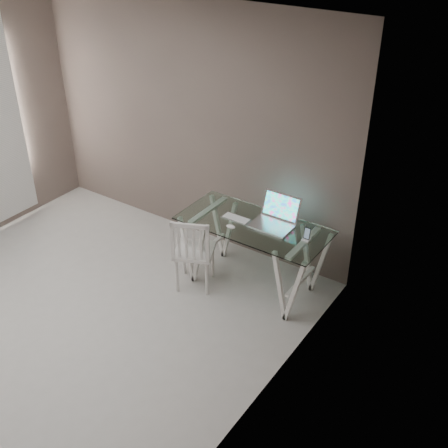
{
  "coord_description": "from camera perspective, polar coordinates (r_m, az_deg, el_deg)",
  "views": [
    {
      "loc": [
        3.57,
        -2.38,
        3.61
      ],
      "look_at": [
        1.02,
        1.39,
        0.85
      ],
      "focal_mm": 45.0,
      "sensor_mm": 36.0,
      "label": 1
    }
  ],
  "objects": [
    {
      "name": "laptop",
      "position": [
        5.52,
        5.26,
        0.65
      ],
      "size": [
        0.4,
        0.37,
        0.27
      ],
      "color": "silver",
      "rests_on": "desk"
    },
    {
      "name": "room",
      "position": [
        4.75,
        -20.68,
        5.64
      ],
      "size": [
        4.5,
        4.52,
        2.71
      ],
      "color": "#AFADA8",
      "rests_on": "ground"
    },
    {
      "name": "chair",
      "position": [
        5.64,
        -3.18,
        -2.69
      ],
      "size": [
        0.51,
        0.51,
        0.85
      ],
      "rotation": [
        0.0,
        0.0,
        0.43
      ],
      "color": "silver",
      "rests_on": "ground"
    },
    {
      "name": "phone_dock",
      "position": [
        5.31,
        8.39,
        -1.32
      ],
      "size": [
        0.07,
        0.07,
        0.13
      ],
      "color": "white",
      "rests_on": "desk"
    },
    {
      "name": "keyboard",
      "position": [
        5.61,
        1.25,
        0.58
      ],
      "size": [
        0.29,
        0.12,
        0.01
      ],
      "primitive_type": "cube",
      "color": "silver",
      "rests_on": "desk"
    },
    {
      "name": "desk",
      "position": [
        5.72,
        2.93,
        -3.14
      ],
      "size": [
        1.5,
        0.7,
        0.75
      ],
      "color": "silver",
      "rests_on": "ground"
    },
    {
      "name": "mouse",
      "position": [
        5.45,
        0.68,
        -0.27
      ],
      "size": [
        0.1,
        0.06,
        0.03
      ],
      "primitive_type": "ellipsoid",
      "color": "white",
      "rests_on": "desk"
    }
  ]
}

